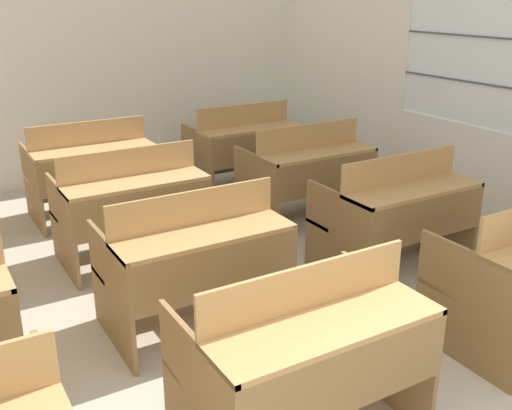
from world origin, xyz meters
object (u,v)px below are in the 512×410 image
(bench_third_right, at_px, (307,173))
(bench_back_center, at_px, (91,169))
(bench_third_center, at_px, (131,204))
(bench_second_center, at_px, (195,260))
(bench_second_right, at_px, (396,212))
(bench_back_right, at_px, (244,146))
(wastepaper_bin, at_px, (288,144))
(bench_front_center, at_px, (305,353))

(bench_third_right, xyz_separation_m, bench_back_center, (-1.76, 1.19, 0.00))
(bench_third_center, height_order, bench_back_center, same)
(bench_third_center, bearing_deg, bench_second_center, -90.11)
(bench_back_center, bearing_deg, bench_second_right, -54.55)
(bench_back_right, bearing_deg, bench_third_right, -88.87)
(bench_back_center, height_order, bench_back_right, same)
(bench_third_center, bearing_deg, bench_back_center, 89.62)
(bench_third_center, height_order, bench_third_right, same)
(wastepaper_bin, bearing_deg, bench_back_right, -144.40)
(bench_back_center, bearing_deg, bench_back_right, 0.49)
(bench_second_center, distance_m, bench_third_right, 2.17)
(bench_third_center, xyz_separation_m, wastepaper_bin, (2.89, 2.03, -0.30))
(bench_second_center, xyz_separation_m, bench_third_right, (1.77, 1.24, 0.00))
(bench_second_center, bearing_deg, bench_back_right, 54.49)
(bench_second_center, relative_size, wastepaper_bin, 2.94)
(bench_second_center, distance_m, bench_back_center, 2.44)
(bench_back_right, bearing_deg, bench_back_center, -179.51)
(bench_second_right, relative_size, bench_back_center, 1.00)
(bench_third_right, relative_size, bench_back_right, 1.00)
(bench_back_right, bearing_deg, bench_front_center, -115.28)
(bench_second_right, distance_m, bench_back_right, 2.46)
(bench_second_center, bearing_deg, bench_second_right, -0.37)
(bench_second_right, bearing_deg, bench_third_right, 89.10)
(bench_second_right, relative_size, bench_third_right, 1.00)
(bench_back_center, xyz_separation_m, wastepaper_bin, (2.88, 0.83, -0.30))
(bench_front_center, bearing_deg, wastepaper_bin, 57.40)
(wastepaper_bin, bearing_deg, bench_back_center, -163.88)
(bench_third_center, relative_size, bench_third_right, 1.00)
(bench_second_right, height_order, wastepaper_bin, bench_second_right)
(bench_second_center, xyz_separation_m, bench_back_right, (1.75, 2.45, 0.00))
(bench_second_right, distance_m, bench_back_center, 3.01)
(bench_second_right, relative_size, bench_back_right, 1.00)
(bench_front_center, bearing_deg, bench_second_right, 35.21)
(bench_front_center, xyz_separation_m, wastepaper_bin, (2.89, 4.52, -0.30))
(bench_second_center, bearing_deg, bench_third_center, 89.89)
(bench_front_center, height_order, bench_second_center, same)
(bench_back_center, bearing_deg, bench_third_center, -90.38)
(bench_third_right, bearing_deg, bench_back_right, 91.13)
(bench_second_center, distance_m, bench_second_right, 1.75)
(bench_second_right, relative_size, bench_third_center, 1.00)
(bench_second_right, xyz_separation_m, bench_third_center, (-1.75, 1.25, 0.00))
(bench_second_center, xyz_separation_m, bench_back_center, (0.01, 2.44, 0.00))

